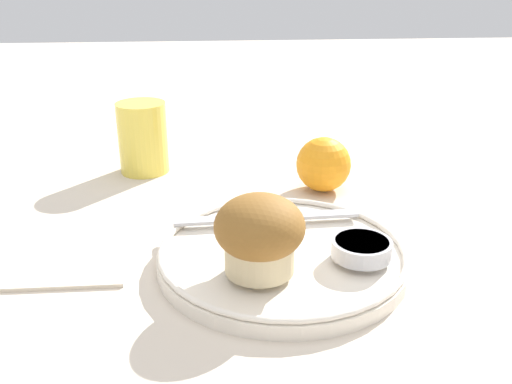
# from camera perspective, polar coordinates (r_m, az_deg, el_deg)

# --- Properties ---
(ground_plane) EXTENTS (3.00, 3.00, 0.00)m
(ground_plane) POSITION_cam_1_polar(r_m,az_deg,el_deg) (0.60, 3.97, -5.77)
(ground_plane) COLOR beige
(plate) EXTENTS (0.25, 0.25, 0.02)m
(plate) POSITION_cam_1_polar(r_m,az_deg,el_deg) (0.56, 2.64, -6.33)
(plate) COLOR silver
(plate) RESTS_ON ground_plane
(muffin) EXTENTS (0.08, 0.08, 0.07)m
(muffin) POSITION_cam_1_polar(r_m,az_deg,el_deg) (0.50, 0.36, -4.20)
(muffin) COLOR beige
(muffin) RESTS_ON plate
(cream_ramekin) EXTENTS (0.06, 0.06, 0.02)m
(cream_ramekin) POSITION_cam_1_polar(r_m,az_deg,el_deg) (0.55, 10.51, -5.47)
(cream_ramekin) COLOR silver
(cream_ramekin) RESTS_ON plate
(berry_pair) EXTENTS (0.02, 0.01, 0.01)m
(berry_pair) POSITION_cam_1_polar(r_m,az_deg,el_deg) (0.61, 2.69, -2.28)
(berry_pair) COLOR #4C194C
(berry_pair) RESTS_ON plate
(butter_knife) EXTENTS (0.20, 0.02, 0.00)m
(butter_knife) POSITION_cam_1_polar(r_m,az_deg,el_deg) (0.61, 1.09, -2.56)
(butter_knife) COLOR #B7B7BC
(butter_knife) RESTS_ON plate
(orange_fruit) EXTENTS (0.07, 0.07, 0.07)m
(orange_fruit) POSITION_cam_1_polar(r_m,az_deg,el_deg) (0.73, 6.76, 2.76)
(orange_fruit) COLOR orange
(orange_fruit) RESTS_ON ground_plane
(juice_glass) EXTENTS (0.07, 0.07, 0.10)m
(juice_glass) POSITION_cam_1_polar(r_m,az_deg,el_deg) (0.80, -11.25, 5.35)
(juice_glass) COLOR #EAD14C
(juice_glass) RESTS_ON ground_plane
(folded_napkin) EXTENTS (0.15, 0.09, 0.01)m
(folded_napkin) POSITION_cam_1_polar(r_m,az_deg,el_deg) (0.60, -19.99, -6.78)
(folded_napkin) COLOR beige
(folded_napkin) RESTS_ON ground_plane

